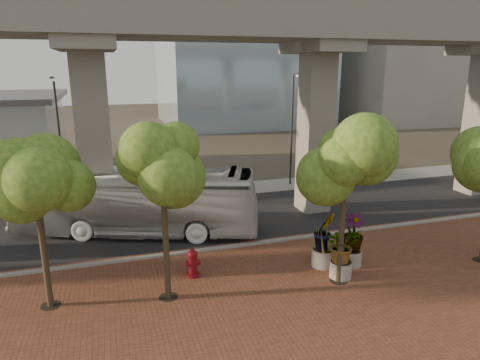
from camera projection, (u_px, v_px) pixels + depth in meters
name	position (u px, v px, depth m)	size (l,w,h in m)	color
ground	(224.00, 233.00, 22.03)	(160.00, 160.00, 0.00)	#383128
brick_plaza	(286.00, 316.00, 14.65)	(70.00, 13.00, 0.06)	brown
asphalt_road	(215.00, 219.00, 23.87)	(90.00, 8.00, 0.04)	black
curb_strip	(235.00, 246.00, 20.17)	(70.00, 0.25, 0.16)	gray
far_sidewalk	(195.00, 192.00, 28.94)	(90.00, 3.00, 0.06)	gray
transit_viaduct	(212.00, 87.00, 21.99)	(72.00, 5.60, 12.40)	gray
midrise_block	(407.00, 40.00, 63.10)	(18.00, 16.00, 24.00)	gray
transit_bus	(137.00, 201.00, 21.59)	(2.88, 12.29, 3.42)	silver
fire_hydrant	(193.00, 263.00, 17.24)	(0.60, 0.54, 1.19)	maroon
planter_front	(342.00, 247.00, 16.95)	(1.94, 1.94, 2.14)	gray
planter_right	(353.00, 235.00, 17.99)	(2.13, 2.13, 2.28)	#ABA69A
planter_left	(324.00, 233.00, 17.89)	(2.20, 2.20, 2.42)	#ACAA9B
street_tree_far_west	(35.00, 181.00, 14.04)	(3.84, 3.84, 6.37)	#443827
street_tree_near_west	(162.00, 173.00, 14.56)	(3.61, 3.61, 6.40)	#443827
street_tree_near_east	(346.00, 166.00, 15.76)	(3.72, 3.72, 6.41)	#443827
streetlamp_west	(59.00, 135.00, 24.14)	(0.38, 1.12, 7.73)	#2D2D32
streetlamp_east	(293.00, 122.00, 29.69)	(0.39, 1.13, 7.81)	#2A2B2F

